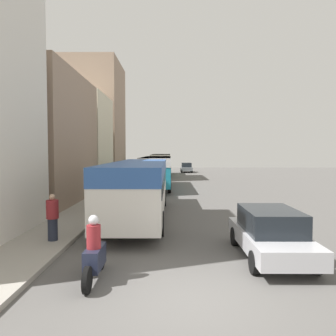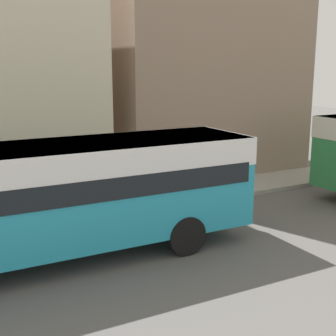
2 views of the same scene
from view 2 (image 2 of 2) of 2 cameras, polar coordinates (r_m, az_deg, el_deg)
building_end_row at (r=21.42m, az=3.22°, el=18.09°), size 6.15×8.42×13.50m
bus_following at (r=11.25m, az=-15.30°, el=-2.38°), size 2.57×10.56×2.83m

